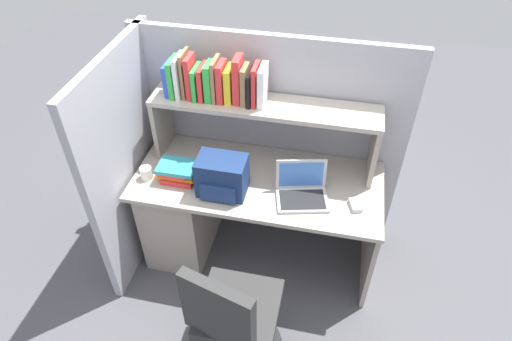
{
  "coord_description": "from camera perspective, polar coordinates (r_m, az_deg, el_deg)",
  "views": [
    {
      "loc": [
        0.44,
        -2.08,
        2.67
      ],
      "look_at": [
        0.0,
        -0.05,
        0.85
      ],
      "focal_mm": 31.32,
      "sensor_mm": 36.0,
      "label": 1
    }
  ],
  "objects": [
    {
      "name": "ground_plane",
      "position": [
        3.41,
        0.18,
        -10.25
      ],
      "size": [
        8.0,
        8.0,
        0.0
      ],
      "primitive_type": "plane",
      "color": "#4C4C51"
    },
    {
      "name": "backpack",
      "position": [
        2.73,
        -4.38,
        -0.77
      ],
      "size": [
        0.3,
        0.23,
        0.25
      ],
      "color": "navy",
      "rests_on": "desk"
    },
    {
      "name": "reference_books_on_shelf",
      "position": [
        2.76,
        -5.21,
        11.33
      ],
      "size": [
        0.63,
        0.18,
        0.29
      ],
      "color": "blue",
      "rests_on": "overhead_hutch"
    },
    {
      "name": "cubicle_partition_rear",
      "position": [
        3.14,
        1.65,
        4.03
      ],
      "size": [
        1.84,
        0.05,
        1.55
      ],
      "primitive_type": "cube",
      "color": "#9E9EA8",
      "rests_on": "ground_plane"
    },
    {
      "name": "laptop",
      "position": [
        2.75,
        5.86,
        -2.52
      ],
      "size": [
        0.36,
        0.31,
        0.22
      ],
      "color": "#B7BABF",
      "rests_on": "desk"
    },
    {
      "name": "computer_mouse",
      "position": [
        2.76,
        12.6,
        -4.34
      ],
      "size": [
        0.09,
        0.12,
        0.03
      ],
      "primitive_type": "cube",
      "rotation": [
        0.0,
        0.0,
        0.32
      ],
      "color": "silver",
      "rests_on": "desk"
    },
    {
      "name": "cubicle_partition_left",
      "position": [
        3.06,
        -15.75,
        1.14
      ],
      "size": [
        0.05,
        1.06,
        1.55
      ],
      "primitive_type": "cube",
      "color": "#9E9EA8",
      "rests_on": "ground_plane"
    },
    {
      "name": "paper_cup",
      "position": [
        2.95,
        -13.85,
        -0.32
      ],
      "size": [
        0.08,
        0.08,
        0.08
      ],
      "primitive_type": "cylinder",
      "color": "white",
      "rests_on": "desk"
    },
    {
      "name": "overhead_hutch",
      "position": [
        2.82,
        1.08,
        6.85
      ],
      "size": [
        1.44,
        0.28,
        0.45
      ],
      "color": "gray",
      "rests_on": "desk"
    },
    {
      "name": "desk_book_stack",
      "position": [
        2.9,
        -9.91,
        -0.07
      ],
      "size": [
        0.25,
        0.2,
        0.11
      ],
      "color": "red",
      "rests_on": "desk"
    },
    {
      "name": "office_chair",
      "position": [
        2.63,
        -2.78,
        -18.86
      ],
      "size": [
        0.52,
        0.54,
        0.93
      ],
      "rotation": [
        0.0,
        0.0,
        2.87
      ],
      "color": "black",
      "rests_on": "ground_plane"
    },
    {
      "name": "desk",
      "position": [
        3.19,
        -6.69,
        -4.49
      ],
      "size": [
        1.6,
        0.7,
        0.73
      ],
      "color": "#AAA093",
      "rests_on": "ground_plane"
    }
  ]
}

